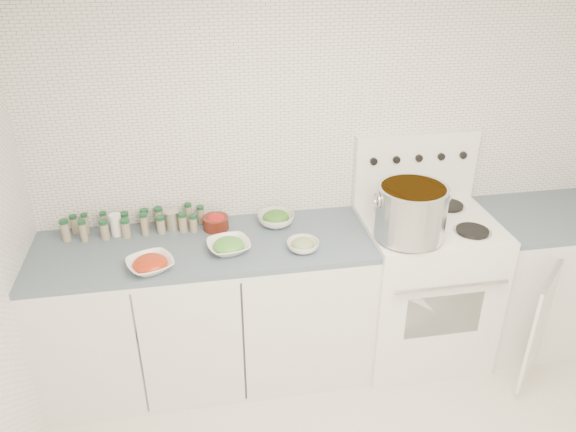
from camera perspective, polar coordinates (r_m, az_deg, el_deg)
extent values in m
cube|color=white|center=(3.34, 5.04, 6.31)|extent=(3.50, 0.02, 2.50)
cube|color=white|center=(3.36, -8.08, -9.75)|extent=(1.85, 0.62, 0.86)
cube|color=#465C6A|center=(3.11, -8.62, -3.17)|extent=(1.85, 0.62, 0.03)
cube|color=white|center=(3.58, 13.38, -7.17)|extent=(0.76, 0.65, 0.92)
cube|color=black|center=(3.33, 15.51, -9.67)|extent=(0.45, 0.01, 0.28)
cylinder|color=silver|center=(3.17, 16.31, -6.94)|extent=(0.65, 0.02, 0.02)
cube|color=white|center=(3.34, 14.25, -0.60)|extent=(0.76, 0.65, 0.01)
cube|color=white|center=(3.49, 12.81, 4.87)|extent=(0.76, 0.06, 0.43)
cylinder|color=silver|center=(3.14, 12.37, -2.09)|extent=(0.21, 0.21, 0.01)
cylinder|color=black|center=(3.14, 12.38, -2.00)|extent=(0.18, 0.18, 0.01)
cylinder|color=silver|center=(3.29, 18.21, -1.49)|extent=(0.21, 0.21, 0.01)
cylinder|color=black|center=(3.28, 18.23, -1.40)|extent=(0.18, 0.18, 0.01)
cylinder|color=silver|center=(3.40, 10.45, 0.55)|extent=(0.21, 0.21, 0.01)
cylinder|color=black|center=(3.40, 10.46, 0.64)|extent=(0.18, 0.18, 0.01)
cylinder|color=silver|center=(3.54, 15.95, 1.00)|extent=(0.21, 0.21, 0.01)
cylinder|color=black|center=(3.53, 15.96, 1.09)|extent=(0.18, 0.18, 0.01)
cylinder|color=black|center=(3.34, 8.68, 5.53)|extent=(0.04, 0.02, 0.04)
cylinder|color=black|center=(3.38, 10.95, 5.65)|extent=(0.04, 0.02, 0.04)
cylinder|color=black|center=(3.43, 13.15, 5.76)|extent=(0.04, 0.02, 0.04)
cylinder|color=black|center=(3.49, 15.29, 5.85)|extent=(0.04, 0.02, 0.04)
cylinder|color=black|center=(3.55, 17.36, 5.94)|extent=(0.04, 0.02, 0.04)
cube|color=white|center=(3.98, 24.34, -5.74)|extent=(0.89, 0.62, 0.86)
cube|color=#465C6A|center=(3.77, 25.66, 0.00)|extent=(0.89, 0.62, 0.03)
cube|color=white|center=(3.54, 24.15, -10.27)|extent=(0.30, 0.29, 0.70)
cylinder|color=silver|center=(3.07, 12.38, 0.43)|extent=(0.38, 0.38, 0.29)
cylinder|color=#BF791B|center=(3.01, 12.63, 2.61)|extent=(0.34, 0.34, 0.03)
torus|color=silver|center=(2.96, 9.06, 1.62)|extent=(0.01, 0.09, 0.09)
torus|color=silver|center=(3.10, 15.87, 2.12)|extent=(0.01, 0.09, 0.09)
imported|color=white|center=(2.93, -13.81, -4.84)|extent=(0.30, 0.30, 0.06)
ellipsoid|color=red|center=(2.92, -13.84, -4.65)|extent=(0.16, 0.16, 0.07)
imported|color=white|center=(3.01, -6.04, -3.10)|extent=(0.26, 0.26, 0.06)
ellipsoid|color=#368029|center=(3.01, -6.05, -2.92)|extent=(0.16, 0.16, 0.07)
imported|color=white|center=(3.25, -1.23, -0.35)|extent=(0.25, 0.25, 0.07)
ellipsoid|color=#33611B|center=(3.24, -1.23, -0.08)|extent=(0.15, 0.15, 0.07)
imported|color=white|center=(3.01, 1.53, -3.05)|extent=(0.18, 0.18, 0.05)
ellipsoid|color=#2E4C1E|center=(3.00, 1.54, -2.81)|extent=(0.12, 0.12, 0.06)
cylinder|color=#4E180D|center=(3.23, -7.34, -0.70)|extent=(0.15, 0.15, 0.07)
ellipsoid|color=#B20C18|center=(3.22, -7.37, -0.28)|extent=(0.11, 0.11, 0.05)
cylinder|color=white|center=(3.28, -17.07, -0.86)|extent=(0.08, 0.08, 0.13)
cylinder|color=#ABA491|center=(3.27, -11.69, -0.40)|extent=(0.10, 0.10, 0.11)
cylinder|color=gray|center=(3.38, -20.86, -0.90)|extent=(0.04, 0.04, 0.09)
cylinder|color=#124224|center=(3.36, -21.02, -0.08)|extent=(0.04, 0.04, 0.02)
cylinder|color=gray|center=(3.36, -19.86, -0.81)|extent=(0.04, 0.04, 0.10)
cylinder|color=#124224|center=(3.34, -20.02, 0.08)|extent=(0.04, 0.04, 0.02)
cylinder|color=gray|center=(3.35, -18.15, -0.66)|extent=(0.04, 0.04, 0.10)
cylinder|color=#124224|center=(3.32, -18.30, 0.24)|extent=(0.04, 0.04, 0.02)
cylinder|color=gray|center=(3.33, -16.21, -0.63)|extent=(0.05, 0.05, 0.09)
cylinder|color=#124224|center=(3.31, -16.32, 0.17)|extent=(0.05, 0.05, 0.02)
cylinder|color=gray|center=(3.32, -14.30, -0.36)|extent=(0.05, 0.05, 0.09)
cylinder|color=#124224|center=(3.30, -14.42, 0.50)|extent=(0.05, 0.05, 0.02)
cylinder|color=gray|center=(3.32, -12.96, -0.21)|extent=(0.05, 0.05, 0.10)
cylinder|color=#124224|center=(3.29, -13.06, 0.68)|extent=(0.05, 0.05, 0.02)
cylinder|color=gray|center=(3.31, -10.04, 0.12)|extent=(0.04, 0.04, 0.11)
cylinder|color=#124224|center=(3.28, -10.13, 1.11)|extent=(0.04, 0.04, 0.02)
cylinder|color=gray|center=(3.30, -8.83, 0.01)|extent=(0.04, 0.04, 0.09)
cylinder|color=#124224|center=(3.28, -8.90, 0.86)|extent=(0.04, 0.04, 0.02)
cylinder|color=gray|center=(3.31, -21.66, -1.51)|extent=(0.05, 0.05, 0.11)
cylinder|color=#124224|center=(3.28, -21.85, -0.54)|extent=(0.05, 0.05, 0.02)
cylinder|color=gray|center=(3.28, -20.06, -1.57)|extent=(0.04, 0.04, 0.11)
cylinder|color=#124224|center=(3.25, -20.24, -0.60)|extent=(0.04, 0.04, 0.02)
cylinder|color=gray|center=(3.26, -18.12, -1.49)|extent=(0.05, 0.05, 0.10)
cylinder|color=#124224|center=(3.23, -18.27, -0.61)|extent=(0.05, 0.05, 0.02)
cylinder|color=gray|center=(3.24, -16.13, -1.35)|extent=(0.05, 0.05, 0.09)
cylinder|color=#124224|center=(3.22, -16.26, -0.48)|extent=(0.05, 0.05, 0.02)
cylinder|color=gray|center=(3.23, -14.38, -0.97)|extent=(0.04, 0.04, 0.12)
cylinder|color=#124224|center=(3.20, -14.51, 0.08)|extent=(0.04, 0.04, 0.02)
cylinder|color=gray|center=(3.24, -12.78, -1.01)|extent=(0.05, 0.05, 0.09)
cylinder|color=#124224|center=(3.22, -12.87, -0.21)|extent=(0.05, 0.05, 0.02)
cylinder|color=gray|center=(3.23, -10.62, -0.77)|extent=(0.05, 0.05, 0.10)
cylinder|color=#124224|center=(3.21, -10.71, 0.12)|extent=(0.05, 0.05, 0.02)
cylinder|color=gray|center=(3.22, -9.57, -0.89)|extent=(0.04, 0.04, 0.09)
cylinder|color=#124224|center=(3.19, -9.64, -0.07)|extent=(0.05, 0.05, 0.02)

